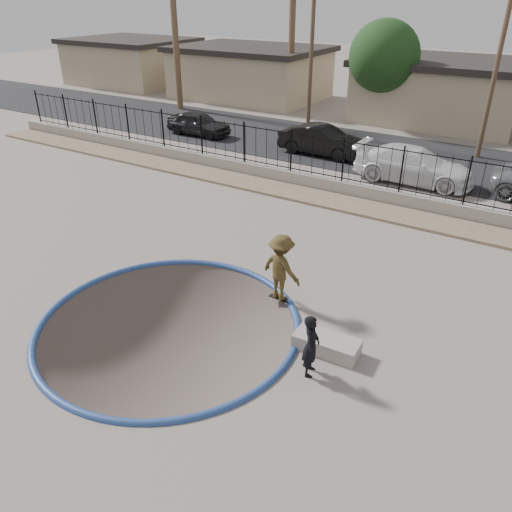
{
  "coord_description": "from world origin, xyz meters",
  "views": [
    {
      "loc": [
        7.69,
        -8.94,
        7.9
      ],
      "look_at": [
        0.85,
        2.0,
        0.95
      ],
      "focal_mm": 35.0,
      "sensor_mm": 36.0,
      "label": 1
    }
  ],
  "objects_px": {
    "skateboard": "(280,299)",
    "car_a": "(199,123)",
    "skater": "(281,271)",
    "concrete_ledge": "(327,344)",
    "videographer": "(311,346)",
    "car_c": "(414,165)",
    "car_b": "(322,141)"
  },
  "relations": [
    {
      "from": "concrete_ledge",
      "to": "skater",
      "type": "bearing_deg",
      "value": 146.51
    },
    {
      "from": "concrete_ledge",
      "to": "car_c",
      "type": "xyz_separation_m",
      "value": [
        -1.83,
        13.18,
        0.61
      ]
    },
    {
      "from": "skater",
      "to": "car_a",
      "type": "distance_m",
      "value": 18.61
    },
    {
      "from": "videographer",
      "to": "concrete_ledge",
      "type": "xyz_separation_m",
      "value": [
        0.0,
        0.92,
        -0.58
      ]
    },
    {
      "from": "skateboard",
      "to": "concrete_ledge",
      "type": "relative_size",
      "value": 0.45
    },
    {
      "from": "skater",
      "to": "car_c",
      "type": "xyz_separation_m",
      "value": [
        0.25,
        11.8,
        -0.16
      ]
    },
    {
      "from": "skater",
      "to": "car_b",
      "type": "relative_size",
      "value": 0.42
    },
    {
      "from": "skateboard",
      "to": "concrete_ledge",
      "type": "distance_m",
      "value": 2.5
    },
    {
      "from": "car_b",
      "to": "car_a",
      "type": "bearing_deg",
      "value": 92.6
    },
    {
      "from": "concrete_ledge",
      "to": "car_c",
      "type": "relative_size",
      "value": 0.3
    },
    {
      "from": "skater",
      "to": "car_c",
      "type": "bearing_deg",
      "value": -78.7
    },
    {
      "from": "skater",
      "to": "concrete_ledge",
      "type": "distance_m",
      "value": 2.61
    },
    {
      "from": "car_a",
      "to": "car_c",
      "type": "relative_size",
      "value": 0.75
    },
    {
      "from": "skateboard",
      "to": "car_a",
      "type": "height_order",
      "value": "car_a"
    },
    {
      "from": "car_c",
      "to": "videographer",
      "type": "bearing_deg",
      "value": -173.02
    },
    {
      "from": "videographer",
      "to": "car_a",
      "type": "bearing_deg",
      "value": 26.84
    },
    {
      "from": "skateboard",
      "to": "car_a",
      "type": "xyz_separation_m",
      "value": [
        -13.13,
        13.19,
        0.67
      ]
    },
    {
      "from": "videographer",
      "to": "car_b",
      "type": "xyz_separation_m",
      "value": [
        -7.14,
        15.7,
        0.01
      ]
    },
    {
      "from": "videographer",
      "to": "car_c",
      "type": "height_order",
      "value": "car_c"
    },
    {
      "from": "skateboard",
      "to": "videographer",
      "type": "distance_m",
      "value": 3.18
    },
    {
      "from": "videographer",
      "to": "car_c",
      "type": "bearing_deg",
      "value": -10.27
    },
    {
      "from": "skateboard",
      "to": "car_a",
      "type": "bearing_deg",
      "value": 137.62
    },
    {
      "from": "car_c",
      "to": "skateboard",
      "type": "bearing_deg",
      "value": 178.37
    },
    {
      "from": "skateboard",
      "to": "car_c",
      "type": "xyz_separation_m",
      "value": [
        0.25,
        11.8,
        0.76
      ]
    },
    {
      "from": "concrete_ledge",
      "to": "car_b",
      "type": "relative_size",
      "value": 0.35
    },
    {
      "from": "skater",
      "to": "car_a",
      "type": "bearing_deg",
      "value": -32.59
    },
    {
      "from": "skater",
      "to": "car_b",
      "type": "xyz_separation_m",
      "value": [
        -5.07,
        13.4,
        -0.18
      ]
    },
    {
      "from": "concrete_ledge",
      "to": "car_c",
      "type": "height_order",
      "value": "car_c"
    },
    {
      "from": "videographer",
      "to": "car_c",
      "type": "distance_m",
      "value": 14.22
    },
    {
      "from": "car_a",
      "to": "car_c",
      "type": "xyz_separation_m",
      "value": [
        13.38,
        -1.39,
        0.09
      ]
    },
    {
      "from": "skateboard",
      "to": "videographer",
      "type": "xyz_separation_m",
      "value": [
        2.08,
        -2.3,
        0.73
      ]
    },
    {
      "from": "concrete_ledge",
      "to": "car_c",
      "type": "bearing_deg",
      "value": 97.89
    }
  ]
}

